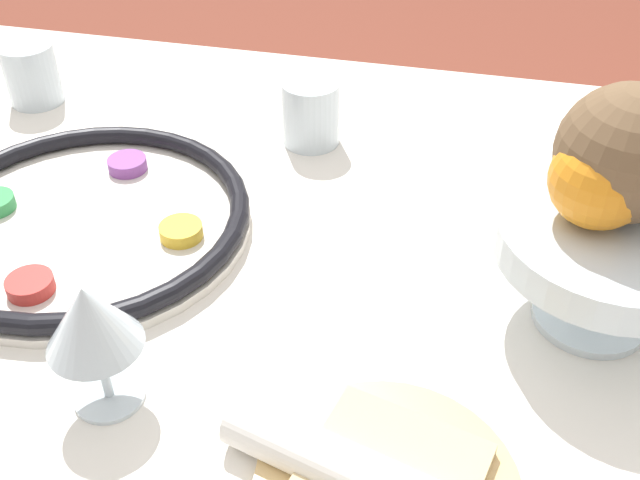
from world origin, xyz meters
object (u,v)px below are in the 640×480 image
napkin_roll (349,471)px  cup_near (310,112)px  fruit_stand (610,249)px  coconut (626,153)px  cup_mid (32,74)px  wine_glass (90,321)px  orange_fruit (600,179)px  seder_plate (84,220)px

napkin_roll → cup_near: cup_near is taller
fruit_stand → coconut: bearing=100.3°
fruit_stand → cup_near: size_ratio=2.44×
cup_mid → coconut: bearing=-19.0°
cup_near → coconut: bearing=-35.1°
wine_glass → orange_fruit: (0.36, 0.19, 0.06)m
wine_glass → seder_plate: bearing=121.5°
wine_glass → cup_mid: 0.55m
wine_glass → orange_fruit: size_ratio=1.45×
seder_plate → fruit_stand: (0.50, -0.01, 0.07)m
fruit_stand → wine_glass: bearing=-154.5°
cup_mid → orange_fruit: bearing=-20.8°
orange_fruit → cup_near: orange_fruit is taller
seder_plate → napkin_roll: (0.33, -0.23, 0.00)m
coconut → orange_fruit: bearing=-133.9°
fruit_stand → napkin_roll: (-0.18, -0.22, -0.06)m
wine_glass → cup_mid: (-0.32, 0.44, -0.05)m
orange_fruit → seder_plate: bearing=178.8°
napkin_roll → cup_mid: bearing=137.3°
coconut → cup_mid: size_ratio=1.44×
fruit_stand → orange_fruit: (-0.02, 0.00, 0.06)m
orange_fruit → fruit_stand: bearing=-13.0°
fruit_stand → orange_fruit: size_ratio=2.35×
orange_fruit → cup_near: size_ratio=1.04×
fruit_stand → seder_plate: bearing=178.3°
seder_plate → cup_near: (0.18, 0.23, 0.02)m
seder_plate → napkin_roll: napkin_roll is taller
napkin_roll → seder_plate: bearing=144.3°
seder_plate → orange_fruit: bearing=-1.2°
wine_glass → orange_fruit: orange_fruit is taller
coconut → napkin_roll: bearing=-125.6°
seder_plate → orange_fruit: size_ratio=4.14×
cup_near → orange_fruit: bearing=-38.8°
cup_mid → napkin_roll: bearing=-42.7°
cup_near → cup_mid: 0.38m
wine_glass → fruit_stand: wine_glass is taller
fruit_stand → coconut: coconut is taller
cup_near → cup_mid: same height
wine_glass → cup_mid: bearing=125.5°
coconut → cup_near: 0.40m
seder_plate → cup_mid: bearing=128.5°
napkin_roll → cup_mid: (-0.52, 0.48, 0.02)m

